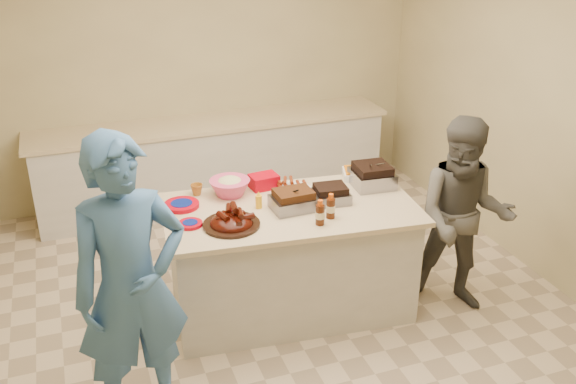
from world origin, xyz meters
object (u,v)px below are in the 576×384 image
object	(u,v)px
bbq_bottle_b	(330,218)
plastic_cup	(197,195)
roasting_pan	(371,186)
island	(290,307)
coleslaw_bowl	(230,195)
bbq_bottle_a	(320,224)
guest_gray	(452,303)
rib_platter	(232,226)
mustard_bottle	(259,208)

from	to	relation	value
bbq_bottle_b	plastic_cup	xyz separation A→B (m)	(-0.80, 0.70, 0.00)
bbq_bottle_b	roasting_pan	bearing A→B (deg)	37.32
island	coleslaw_bowl	world-z (taller)	coleslaw_bowl
bbq_bottle_a	bbq_bottle_b	size ratio (longest dim) A/B	1.00
bbq_bottle_a	guest_gray	world-z (taller)	bbq_bottle_a
island	roasting_pan	xyz separation A→B (m)	(0.73, 0.14, 0.87)
island	rib_platter	xyz separation A→B (m)	(-0.48, -0.14, 0.87)
rib_platter	bbq_bottle_b	distance (m)	0.70
bbq_bottle_a	mustard_bottle	xyz separation A→B (m)	(-0.32, 0.39, 0.00)
island	coleslaw_bowl	distance (m)	1.01
bbq_bottle_a	coleslaw_bowl	bearing A→B (deg)	124.16
guest_gray	bbq_bottle_a	bearing A→B (deg)	-152.28
rib_platter	roasting_pan	xyz separation A→B (m)	(1.21, 0.28, 0.00)
roasting_pan	bbq_bottle_a	xyz separation A→B (m)	(-0.63, -0.47, 0.00)
roasting_pan	plastic_cup	xyz separation A→B (m)	(-1.33, 0.30, 0.00)
coleslaw_bowl	plastic_cup	size ratio (longest dim) A/B	3.32
island	coleslaw_bowl	size ratio (longest dim) A/B	5.99
island	plastic_cup	size ratio (longest dim) A/B	19.87
bbq_bottle_b	mustard_bottle	distance (m)	0.54
mustard_bottle	plastic_cup	size ratio (longest dim) A/B	1.41
bbq_bottle_b	mustard_bottle	world-z (taller)	bbq_bottle_b
bbq_bottle_a	plastic_cup	distance (m)	1.03
rib_platter	mustard_bottle	distance (m)	0.33
roasting_pan	coleslaw_bowl	size ratio (longest dim) A/B	0.99
guest_gray	mustard_bottle	bearing A→B (deg)	-166.39
bbq_bottle_a	bbq_bottle_b	world-z (taller)	same
rib_platter	mustard_bottle	xyz separation A→B (m)	(0.26, 0.20, 0.00)
island	rib_platter	bearing A→B (deg)	-158.44
coleslaw_bowl	mustard_bottle	world-z (taller)	coleslaw_bowl
island	mustard_bottle	bearing A→B (deg)	168.61
rib_platter	bbq_bottle_b	size ratio (longest dim) A/B	2.16
bbq_bottle_a	guest_gray	xyz separation A→B (m)	(1.12, -0.07, -0.87)
island	bbq_bottle_a	distance (m)	0.94
roasting_pan	guest_gray	bearing A→B (deg)	-43.31
roasting_pan	mustard_bottle	xyz separation A→B (m)	(-0.95, -0.08, 0.00)
roasting_pan	plastic_cup	world-z (taller)	roasting_pan
rib_platter	bbq_bottle_a	xyz separation A→B (m)	(0.58, -0.19, 0.00)
plastic_cup	island	bearing A→B (deg)	-36.54
rib_platter	island	bearing A→B (deg)	15.90
coleslaw_bowl	guest_gray	distance (m)	1.96
roasting_pan	bbq_bottle_b	xyz separation A→B (m)	(-0.52, -0.40, 0.00)
rib_platter	guest_gray	distance (m)	1.93
island	roasting_pan	distance (m)	1.15
island	rib_platter	world-z (taller)	rib_platter
island	bbq_bottle_b	size ratio (longest dim) A/B	10.02
rib_platter	plastic_cup	xyz separation A→B (m)	(-0.11, 0.58, 0.00)
island	bbq_bottle_b	distance (m)	0.93
rib_platter	guest_gray	size ratio (longest dim) A/B	0.26
rib_platter	coleslaw_bowl	size ratio (longest dim) A/B	1.29
mustard_bottle	plastic_cup	distance (m)	0.53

